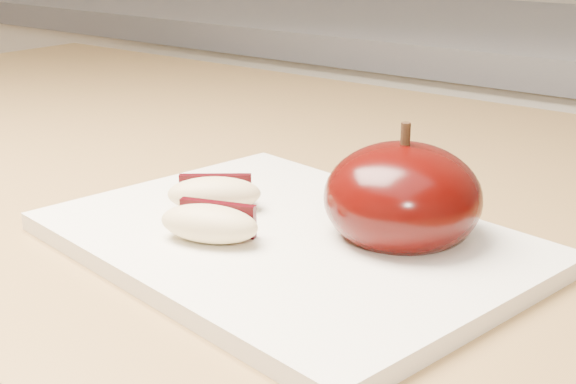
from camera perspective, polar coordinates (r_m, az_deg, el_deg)
The scene contains 4 objects.
cutting_board at distance 0.47m, azimuth -0.00°, elevation -3.50°, with size 0.27×0.20×0.01m, color silver.
apple_half at distance 0.46m, azimuth 8.14°, elevation -0.40°, with size 0.10×0.10×0.08m.
apple_wedge_a at distance 0.51m, azimuth -5.26°, elevation -0.09°, with size 0.06×0.06×0.02m.
apple_wedge_b at distance 0.46m, azimuth -5.55°, elevation -2.20°, with size 0.06×0.05×0.02m.
Camera 1 is at (0.23, 0.02, 1.09)m, focal length 50.00 mm.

